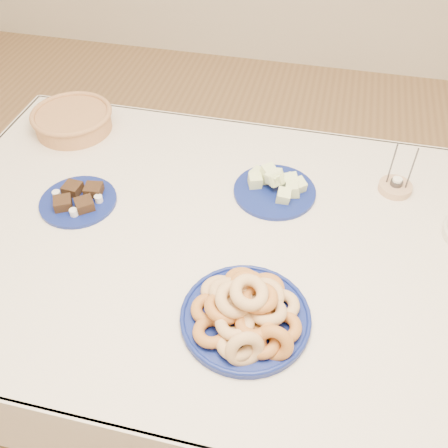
{
  "coord_description": "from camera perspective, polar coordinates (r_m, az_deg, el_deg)",
  "views": [
    {
      "loc": [
        0.2,
        -0.9,
        1.72
      ],
      "look_at": [
        0.0,
        -0.05,
        0.85
      ],
      "focal_mm": 40.0,
      "sensor_mm": 36.0,
      "label": 1
    }
  ],
  "objects": [
    {
      "name": "ground",
      "position": [
        1.95,
        0.35,
        -16.91
      ],
      "size": [
        5.0,
        5.0,
        0.0
      ],
      "primitive_type": "plane",
      "color": "#946C46",
      "rests_on": "ground"
    },
    {
      "name": "wicker_basket",
      "position": [
        1.78,
        -16.92,
        11.35
      ],
      "size": [
        0.35,
        0.35,
        0.07
      ],
      "rotation": [
        0.0,
        0.0,
        -0.41
      ],
      "color": "#98643C",
      "rests_on": "dining_table"
    },
    {
      "name": "donut_platter",
      "position": [
        1.14,
        2.59,
        -10.13
      ],
      "size": [
        0.38,
        0.38,
        0.14
      ],
      "rotation": [
        0.0,
        0.0,
        0.32
      ],
      "color": "navy",
      "rests_on": "dining_table"
    },
    {
      "name": "brownie_plate",
      "position": [
        1.49,
        -16.32,
        2.68
      ],
      "size": [
        0.27,
        0.27,
        0.04
      ],
      "rotation": [
        0.0,
        0.0,
        0.28
      ],
      "color": "navy",
      "rests_on": "dining_table"
    },
    {
      "name": "melon_plate",
      "position": [
        1.46,
        5.95,
        4.33
      ],
      "size": [
        0.29,
        0.29,
        0.08
      ],
      "rotation": [
        0.0,
        0.0,
        0.21
      ],
      "color": "navy",
      "rests_on": "dining_table"
    },
    {
      "name": "dining_table",
      "position": [
        1.42,
        0.46,
        -4.51
      ],
      "size": [
        1.71,
        1.11,
        0.75
      ],
      "color": "brown",
      "rests_on": "ground"
    },
    {
      "name": "candle_holder",
      "position": [
        1.55,
        19.0,
        4.09
      ],
      "size": [
        0.12,
        0.12,
        0.16
      ],
      "rotation": [
        0.0,
        0.0,
        -0.24
      ],
      "color": "tan",
      "rests_on": "dining_table"
    }
  ]
}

